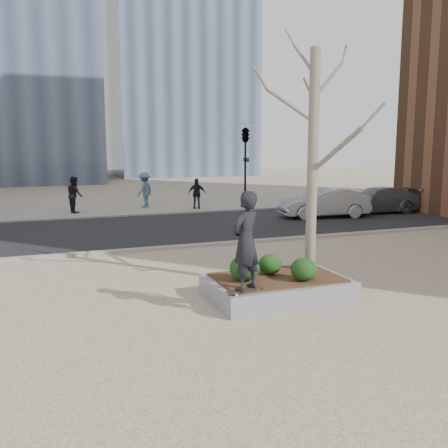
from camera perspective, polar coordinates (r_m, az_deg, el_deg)
name	(u,v)px	position (r m, az deg, el deg)	size (l,w,h in m)	color
ground	(235,303)	(10.90, 1.31, -8.99)	(120.00, 120.00, 0.00)	#B9AD88
street	(141,230)	(20.26, -9.42, -0.64)	(60.00, 8.00, 0.02)	black
far_sidewalk	(115,209)	(27.09, -12.39, 1.69)	(60.00, 6.00, 0.02)	gray
planter	(277,288)	(11.23, 6.08, -7.29)	(3.00, 2.00, 0.45)	gray
planter_mulch	(277,277)	(11.17, 6.10, -6.09)	(2.70, 1.70, 0.04)	#382314
sycamore_tree	(314,126)	(11.54, 10.21, 10.97)	(2.80, 2.80, 6.60)	gray
shrub_left	(245,268)	(10.73, 2.37, -5.04)	(0.65, 0.65, 0.55)	#113513
shrub_middle	(270,264)	(11.30, 5.28, -4.61)	(0.53, 0.53, 0.45)	#1B3C13
shrub_right	(304,269)	(10.86, 9.12, -5.14)	(0.58, 0.58, 0.49)	#163811
skateboard	(245,291)	(10.04, 2.47, -7.68)	(0.78, 0.20, 0.07)	black
skateboarder	(246,241)	(9.79, 2.51, -1.95)	(0.72, 0.47, 1.97)	black
car_silver	(324,203)	(23.76, 11.39, 2.40)	(1.45, 4.15, 1.37)	#919498
car_third	(376,200)	(26.01, 16.97, 2.64)	(1.77, 4.37, 1.27)	slate
pedestrian_a	(75,195)	(25.93, -16.70, 3.24)	(0.88, 0.69, 1.81)	black
pedestrian_b	(145,190)	(27.36, -9.07, 3.88)	(1.22, 0.70, 1.89)	#436278
pedestrian_c	(197,194)	(26.44, -3.11, 3.49)	(0.94, 0.39, 1.60)	black
traffic_light_far	(245,166)	(26.37, 2.44, 6.58)	(0.60, 2.48, 4.50)	black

